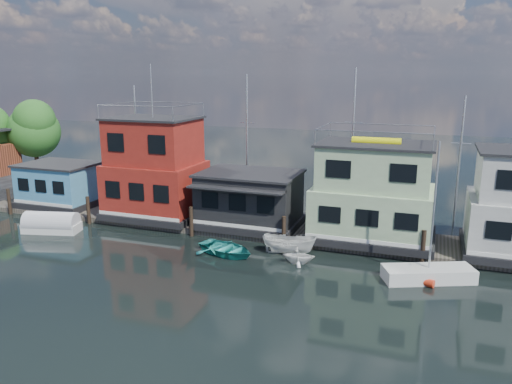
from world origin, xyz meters
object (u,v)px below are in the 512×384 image
at_px(dinghy_teal, 226,249).
at_px(dinghy_white, 298,255).
at_px(red_kayak, 407,277).
at_px(houseboat_dark, 250,199).
at_px(day_sailer, 428,273).
at_px(houseboat_green, 373,194).
at_px(tarp_runabout, 51,224).
at_px(houseboat_red, 155,170).
at_px(houseboat_blue, 60,184).
at_px(motorboat, 289,244).

height_order(dinghy_teal, dinghy_white, dinghy_white).
xyz_separation_m(dinghy_white, red_kayak, (6.57, -0.51, -0.31)).
bearing_deg(houseboat_dark, day_sailer, -22.48).
bearing_deg(dinghy_teal, houseboat_green, -38.84).
relative_size(dinghy_teal, dinghy_white, 2.03).
bearing_deg(houseboat_green, dinghy_white, -125.24).
xyz_separation_m(day_sailer, tarp_runabout, (-26.67, -0.13, 0.16)).
bearing_deg(houseboat_red, day_sailer, -14.38).
distance_m(houseboat_red, day_sailer, 21.90).
xyz_separation_m(day_sailer, red_kayak, (-1.12, -0.49, -0.23)).
distance_m(houseboat_blue, tarp_runabout, 6.84).
distance_m(day_sailer, dinghy_white, 7.69).
distance_m(dinghy_teal, dinghy_white, 4.82).
height_order(houseboat_dark, dinghy_teal, houseboat_dark).
height_order(dinghy_teal, tarp_runabout, tarp_runabout).
bearing_deg(houseboat_green, houseboat_blue, -180.00).
xyz_separation_m(tarp_runabout, red_kayak, (25.55, -0.35, -0.39)).
distance_m(houseboat_blue, dinghy_white, 23.41).
height_order(motorboat, day_sailer, day_sailer).
distance_m(houseboat_dark, day_sailer, 14.11).
xyz_separation_m(houseboat_red, tarp_runabout, (-5.75, -5.50, -3.48)).
relative_size(day_sailer, tarp_runabout, 1.84).
bearing_deg(motorboat, houseboat_blue, 74.53).
relative_size(dinghy_teal, tarp_runabout, 0.94).
relative_size(houseboat_green, motorboat, 2.35).
bearing_deg(dinghy_teal, houseboat_red, 75.51).
xyz_separation_m(houseboat_dark, dinghy_teal, (0.41, -5.46, -1.99)).
height_order(houseboat_red, dinghy_white, houseboat_red).
relative_size(motorboat, dinghy_white, 1.78).
height_order(day_sailer, dinghy_white, day_sailer).
xyz_separation_m(houseboat_dark, day_sailer, (12.92, -5.34, -1.96)).
bearing_deg(tarp_runabout, houseboat_dark, 7.76).
relative_size(houseboat_blue, dinghy_teal, 1.57).
distance_m(houseboat_green, day_sailer, 7.33).
height_order(houseboat_dark, houseboat_green, houseboat_green).
bearing_deg(houseboat_blue, tarp_runabout, -55.73).
bearing_deg(red_kayak, houseboat_green, 134.43).
bearing_deg(motorboat, houseboat_dark, 41.76).
height_order(houseboat_blue, houseboat_red, houseboat_red).
bearing_deg(day_sailer, motorboat, 147.77).
height_order(houseboat_blue, tarp_runabout, houseboat_blue).
bearing_deg(day_sailer, tarp_runabout, 157.06).
distance_m(houseboat_blue, dinghy_teal, 18.81).
height_order(motorboat, dinghy_teal, motorboat).
xyz_separation_m(houseboat_dark, houseboat_green, (9.00, 0.02, 1.13)).
bearing_deg(houseboat_red, dinghy_white, -21.99).
bearing_deg(houseboat_dark, red_kayak, -26.31).
bearing_deg(houseboat_green, houseboat_red, -180.00).
bearing_deg(day_sailer, houseboat_dark, 134.28).
relative_size(houseboat_green, red_kayak, 2.75).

